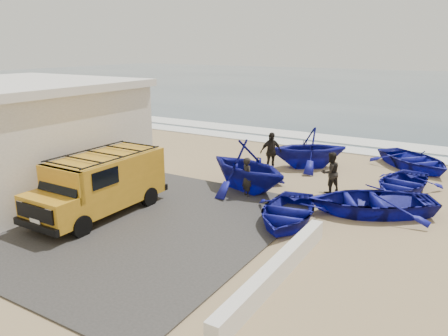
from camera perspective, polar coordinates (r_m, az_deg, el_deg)
The scene contains 17 objects.
ground at distance 15.99m, azimuth -5.20°, elevation -5.11°, with size 160.00×160.00×0.00m, color tan.
slab at distance 15.84m, azimuth -15.40°, elevation -5.74°, with size 12.00×10.00×0.05m, color #3C3A37.
ocean at distance 68.82m, azimuth 23.85°, elevation 9.70°, with size 180.00×88.00×0.01m, color #385166.
surf_line at distance 26.22m, azimuth 10.44°, elevation 3.05°, with size 180.00×1.60×0.06m, color white.
surf_wash at distance 28.53m, azimuth 12.24°, elevation 3.95°, with size 180.00×2.20×0.04m, color white.
building at distance 19.54m, azimuth -27.16°, elevation 3.65°, with size 8.40×9.40×4.30m.
parapet at distance 11.20m, azimuth 6.82°, elevation -13.19°, with size 0.35×6.00×0.55m, color silver.
van at distance 15.54m, azimuth -15.81°, elevation -1.79°, with size 2.04×5.00×2.14m.
boat_near_left at distance 14.63m, azimuth 8.22°, elevation -5.66°, with size 2.60×3.64×0.75m, color #121693.
boat_near_right at distance 16.06m, azimuth 18.61°, elevation -4.10°, with size 3.10×4.33×0.90m, color #121693.
boat_mid_left at distance 17.43m, azimuth 3.02°, elevation 0.28°, with size 3.38×3.92×2.07m, color #121693.
boat_mid_right at distance 18.77m, azimuth 22.20°, elevation -1.85°, with size 2.61×3.65×0.76m, color #121693.
boat_far_left at distance 21.20m, azimuth 10.94°, elevation 2.64°, with size 3.18×3.68×1.94m, color #121693.
boat_far_right at distance 22.57m, azimuth 23.55°, elevation 0.98°, with size 2.98×4.17×0.86m, color #121693.
fisherman_front at distance 16.76m, azimuth 3.06°, elevation -1.23°, with size 0.57×0.38×1.58m, color black.
fisherman_middle at distance 17.74m, azimuth 13.73°, elevation -0.59°, with size 0.80×0.62×1.65m, color black.
fisherman_back at distance 20.23m, azimuth 6.14°, elevation 2.08°, with size 1.09×0.45×1.86m, color black.
Camera 1 is at (8.91, -12.01, 5.67)m, focal length 35.00 mm.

